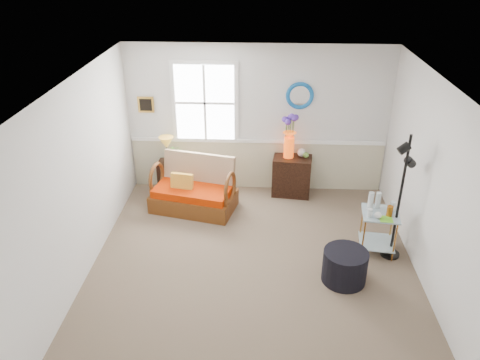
{
  "coord_description": "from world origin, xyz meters",
  "views": [
    {
      "loc": [
        0.09,
        -5.14,
        4.08
      ],
      "look_at": [
        -0.2,
        0.56,
        1.13
      ],
      "focal_mm": 35.0,
      "sensor_mm": 36.0,
      "label": 1
    }
  ],
  "objects_px": {
    "cabinet": "(292,176)",
    "side_table": "(378,232)",
    "ottoman": "(345,266)",
    "floor_lamp": "(400,199)",
    "lamp_stand": "(168,176)",
    "loveseat": "(193,185)"
  },
  "relations": [
    {
      "from": "floor_lamp",
      "to": "ottoman",
      "type": "height_order",
      "value": "floor_lamp"
    },
    {
      "from": "cabinet",
      "to": "loveseat",
      "type": "bearing_deg",
      "value": -153.38
    },
    {
      "from": "floor_lamp",
      "to": "ottoman",
      "type": "relative_size",
      "value": 3.18
    },
    {
      "from": "side_table",
      "to": "floor_lamp",
      "type": "distance_m",
      "value": 0.65
    },
    {
      "from": "floor_lamp",
      "to": "side_table",
      "type": "bearing_deg",
      "value": 140.17
    },
    {
      "from": "loveseat",
      "to": "cabinet",
      "type": "distance_m",
      "value": 1.77
    },
    {
      "from": "ottoman",
      "to": "floor_lamp",
      "type": "bearing_deg",
      "value": 38.26
    },
    {
      "from": "loveseat",
      "to": "lamp_stand",
      "type": "distance_m",
      "value": 0.85
    },
    {
      "from": "lamp_stand",
      "to": "side_table",
      "type": "height_order",
      "value": "side_table"
    },
    {
      "from": "floor_lamp",
      "to": "ottoman",
      "type": "bearing_deg",
      "value": -154.33
    },
    {
      "from": "side_table",
      "to": "ottoman",
      "type": "distance_m",
      "value": 0.9
    },
    {
      "from": "ottoman",
      "to": "lamp_stand",
      "type": "bearing_deg",
      "value": 139.63
    },
    {
      "from": "lamp_stand",
      "to": "cabinet",
      "type": "distance_m",
      "value": 2.21
    },
    {
      "from": "loveseat",
      "to": "side_table",
      "type": "height_order",
      "value": "loveseat"
    },
    {
      "from": "cabinet",
      "to": "ottoman",
      "type": "height_order",
      "value": "cabinet"
    },
    {
      "from": "lamp_stand",
      "to": "ottoman",
      "type": "relative_size",
      "value": 0.97
    },
    {
      "from": "lamp_stand",
      "to": "cabinet",
      "type": "height_order",
      "value": "cabinet"
    },
    {
      "from": "cabinet",
      "to": "side_table",
      "type": "bearing_deg",
      "value": -48.72
    },
    {
      "from": "side_table",
      "to": "loveseat",
      "type": "bearing_deg",
      "value": 159.33
    },
    {
      "from": "side_table",
      "to": "ottoman",
      "type": "bearing_deg",
      "value": -128.98
    },
    {
      "from": "lamp_stand",
      "to": "floor_lamp",
      "type": "height_order",
      "value": "floor_lamp"
    },
    {
      "from": "side_table",
      "to": "ottoman",
      "type": "height_order",
      "value": "side_table"
    }
  ]
}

